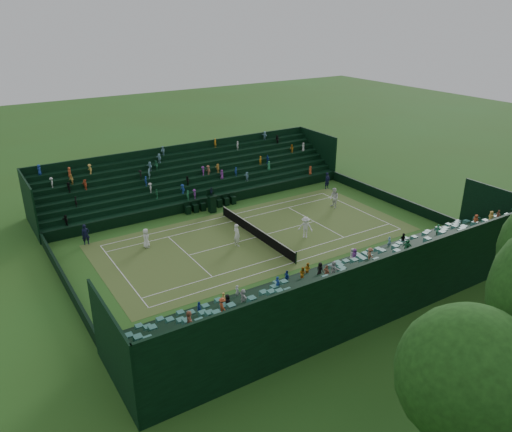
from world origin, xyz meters
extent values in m
plane|color=#31581C|center=(0.00, 0.00, 0.00)|extent=(160.00, 160.00, 0.00)
cube|color=#2C6B23|center=(0.00, 0.00, 0.01)|extent=(12.97, 26.77, 0.01)
cube|color=black|center=(0.00, 15.88, 0.50)|extent=(17.17, 0.20, 1.00)
cube|color=black|center=(0.00, -15.88, 0.50)|extent=(17.17, 0.20, 1.00)
cube|color=black|center=(8.48, 0.00, 0.50)|extent=(0.20, 31.77, 1.00)
cube|color=black|center=(-8.48, 0.00, 0.50)|extent=(0.20, 31.77, 1.00)
cube|color=black|center=(8.98, 0.00, 0.50)|extent=(0.80, 32.00, 1.00)
cube|color=black|center=(9.79, 0.00, 0.72)|extent=(0.80, 32.00, 1.45)
cube|color=black|center=(10.58, 0.00, 0.95)|extent=(0.80, 32.00, 1.90)
cube|color=black|center=(11.38, 0.00, 1.18)|extent=(0.80, 32.00, 2.35)
cube|color=black|center=(12.18, 0.00, 1.40)|extent=(0.80, 32.00, 2.80)
cube|color=black|center=(12.98, 0.00, 1.62)|extent=(0.80, 32.00, 3.25)
cube|color=black|center=(13.79, 0.00, 1.85)|extent=(0.80, 32.00, 3.70)
cube|color=black|center=(14.59, 0.00, 2.08)|extent=(0.80, 32.00, 4.15)
cube|color=black|center=(15.08, 0.00, 2.45)|extent=(0.20, 32.00, 4.90)
cube|color=black|center=(-8.98, 0.00, 0.50)|extent=(0.80, 32.00, 1.00)
cube|color=black|center=(-9.79, 0.00, 0.72)|extent=(0.80, 32.00, 1.45)
cube|color=black|center=(-10.58, 0.00, 0.95)|extent=(0.80, 32.00, 1.90)
cube|color=black|center=(-11.38, 0.00, 1.18)|extent=(0.80, 32.00, 2.35)
cube|color=black|center=(-12.18, 0.00, 1.40)|extent=(0.80, 32.00, 2.80)
cube|color=black|center=(-12.98, 0.00, 1.62)|extent=(0.80, 32.00, 3.25)
cube|color=black|center=(-13.79, 0.00, 1.85)|extent=(0.80, 32.00, 3.70)
cube|color=black|center=(-14.59, 0.00, 2.08)|extent=(0.80, 32.00, 4.15)
cube|color=black|center=(-15.08, 0.00, 2.45)|extent=(0.20, 32.00, 4.90)
cylinder|color=black|center=(-5.79, 0.00, 0.53)|extent=(0.10, 0.10, 1.06)
cylinder|color=black|center=(5.79, 0.00, 0.53)|extent=(0.10, 0.10, 1.06)
cube|color=black|center=(0.00, 0.00, 0.46)|extent=(11.57, 0.02, 0.86)
cube|color=white|center=(0.00, 0.00, 0.93)|extent=(11.57, 0.04, 0.07)
sphere|color=#184112|center=(24.72, -6.18, 5.64)|extent=(5.55, 5.55, 5.55)
cube|color=black|center=(-7.14, -0.51, 0.80)|extent=(0.63, 0.63, 1.61)
cube|color=black|center=(-7.14, -0.51, 1.65)|extent=(0.80, 0.80, 0.09)
cube|color=black|center=(-7.45, -0.51, 1.97)|extent=(0.07, 0.80, 0.63)
imported|color=black|center=(-7.14, -0.51, 2.11)|extent=(0.39, 0.46, 0.83)
cube|color=black|center=(-7.97, -2.70, 0.39)|extent=(0.49, 0.49, 0.79)
cube|color=black|center=(-8.22, -2.70, 0.88)|extent=(0.06, 0.49, 0.49)
cube|color=black|center=(-7.97, -1.90, 0.39)|extent=(0.49, 0.49, 0.79)
cube|color=black|center=(-8.22, -1.90, 0.88)|extent=(0.06, 0.49, 0.49)
cube|color=black|center=(-7.97, -1.10, 0.39)|extent=(0.49, 0.49, 0.79)
cube|color=black|center=(-8.22, -1.10, 0.88)|extent=(0.06, 0.49, 0.49)
cube|color=black|center=(-7.97, 0.70, 0.39)|extent=(0.49, 0.49, 0.79)
cube|color=black|center=(-8.22, 0.70, 0.88)|extent=(0.06, 0.49, 0.49)
cube|color=black|center=(-7.97, 1.50, 0.39)|extent=(0.49, 0.49, 0.79)
cube|color=black|center=(-8.22, 1.50, 0.88)|extent=(0.06, 0.49, 0.49)
cube|color=black|center=(-7.97, 2.30, 0.39)|extent=(0.49, 0.49, 0.79)
cube|color=black|center=(-8.22, 2.30, 0.88)|extent=(0.06, 0.49, 0.49)
imported|color=white|center=(-3.22, -8.68, 0.83)|extent=(0.90, 0.69, 1.66)
imported|color=white|center=(0.52, -2.22, 0.98)|extent=(0.76, 0.55, 1.97)
imported|color=white|center=(-1.77, 10.23, 1.01)|extent=(1.05, 0.85, 2.02)
imported|color=white|center=(2.27, 3.58, 0.96)|extent=(1.39, 1.37, 1.91)
imported|color=black|center=(-6.44, 13.27, 0.92)|extent=(0.52, 0.72, 1.83)
imported|color=black|center=(-6.43, -12.74, 0.89)|extent=(0.48, 0.69, 1.78)
camera|label=1|loc=(33.00, -20.85, 18.39)|focal=35.00mm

